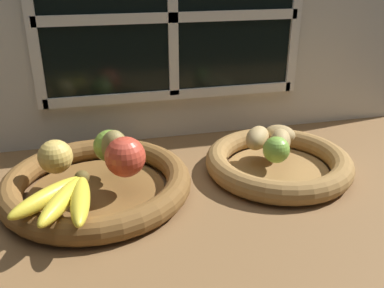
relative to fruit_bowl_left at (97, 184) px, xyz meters
The scene contains 13 objects.
ground_plane 21.63cm from the fruit_bowl_left, ahead, with size 140.00×90.00×3.00cm, color brown.
back_wall 42.82cm from the fruit_bowl_left, 52.01° to the left, with size 140.00×4.60×55.00cm.
fruit_bowl_left is the anchor object (origin of this frame).
fruit_bowl_right 39.42cm from the fruit_bowl_left, ahead, with size 32.31×32.31×4.92cm.
apple_red_right 9.31cm from the fruit_bowl_left, 27.54° to the right, with size 7.90×7.90×7.90cm, color #CC422D.
apple_green_back 8.21cm from the fruit_bowl_left, 53.66° to the left, with size 6.76×6.76×6.76cm, color #7AA338.
apple_golden_left 9.68cm from the fruit_bowl_left, 165.73° to the left, with size 6.74×6.74×6.74cm, color #DBB756.
pear_brown 8.03cm from the fruit_bowl_left, 30.19° to the left, with size 5.49×5.35×7.53cm, color olive.
banana_bunch_front 13.36cm from the fruit_bowl_left, 115.30° to the right, with size 14.10×17.22×3.22cm.
potato_large 39.76cm from the fruit_bowl_left, ahead, with size 7.67×4.43×5.10cm, color tan.
potato_oblong 35.92cm from the fruit_bowl_left, ahead, with size 8.16×4.70×4.93cm, color tan.
potato_back 42.19cm from the fruit_bowl_left, ahead, with size 7.08×5.76×4.06cm, color #A38451.
lime_near 37.19cm from the fruit_bowl_left, ahead, with size 5.53×5.53×5.53cm, color #7AAD3D.
Camera 1 is at (-20.03, -72.72, 43.46)cm, focal length 38.83 mm.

